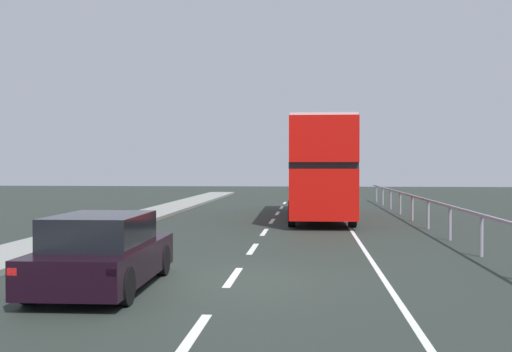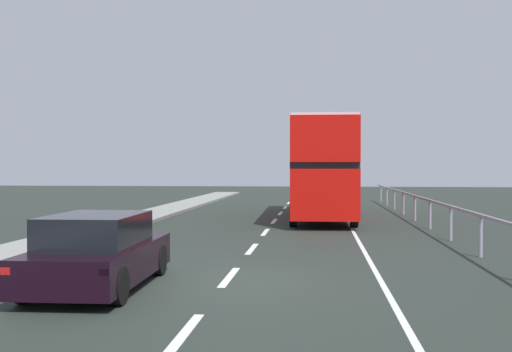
# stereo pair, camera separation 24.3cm
# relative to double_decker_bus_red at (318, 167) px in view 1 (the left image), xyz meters

# --- Properties ---
(ground_plane) EXTENTS (75.09, 120.00, 0.10)m
(ground_plane) POSITION_rel_double_decker_bus_red_xyz_m (-1.97, -15.31, -2.34)
(ground_plane) COLOR #252D27
(lane_paint_markings) EXTENTS (3.24, 46.00, 0.01)m
(lane_paint_markings) POSITION_rel_double_decker_bus_red_xyz_m (-0.10, -7.13, -2.28)
(lane_paint_markings) COLOR silver
(lane_paint_markings) RESTS_ON ground
(bridge_side_railing) EXTENTS (0.10, 42.00, 1.10)m
(bridge_side_railing) POSITION_rel_double_decker_bus_red_xyz_m (4.00, -6.31, -1.39)
(bridge_side_railing) COLOR #928C9C
(bridge_side_railing) RESTS_ON ground
(double_decker_bus_red) EXTENTS (2.81, 11.46, 4.26)m
(double_decker_bus_red) POSITION_rel_double_decker_bus_red_xyz_m (0.00, 0.00, 0.00)
(double_decker_bus_red) COLOR red
(double_decker_bus_red) RESTS_ON ground
(hatchback_car_near) EXTENTS (1.89, 4.29, 1.41)m
(hatchback_car_near) POSITION_rel_double_decker_bus_red_xyz_m (-4.26, -16.40, -1.61)
(hatchback_car_near) COLOR black
(hatchback_car_near) RESTS_ON ground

